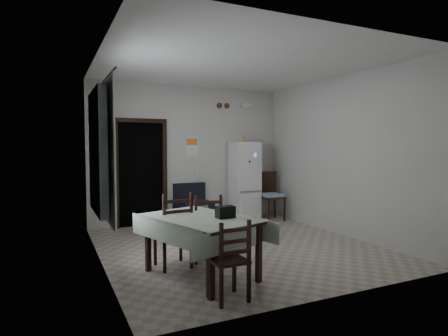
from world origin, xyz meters
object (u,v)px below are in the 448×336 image
dining_chair_far_right (206,227)px  dining_chair_far_left (173,229)px  navy_seat (193,204)px  fridge (244,181)px  corner_chair (272,196)px  dining_chair_near_head (228,259)px  dining_table (201,247)px

dining_chair_far_right → dining_chair_far_left: bearing=20.6°
navy_seat → dining_chair_far_left: dining_chair_far_left is taller
fridge → corner_chair: (0.52, -0.32, -0.33)m
navy_seat → dining_chair_near_head: dining_chair_near_head is taller
fridge → dining_chair_near_head: 4.38m
navy_seat → dining_chair_near_head: size_ratio=0.96×
dining_chair_far_left → corner_chair: bearing=-147.6°
navy_seat → dining_chair_far_right: (-0.69, -2.37, 0.06)m
fridge → dining_table: fridge is taller
dining_table → dining_chair_far_left: 0.57m
corner_chair → dining_chair_far_left: corner_chair is taller
fridge → dining_table: (-2.20, -2.98, -0.48)m
dining_chair_far_right → dining_chair_near_head: bearing=87.7°
corner_chair → dining_chair_far_left: bearing=-143.1°
dining_chair_near_head → dining_table: bearing=-91.9°
dining_table → dining_chair_far_left: size_ratio=1.41×
corner_chair → dining_chair_near_head: size_ratio=1.22×
dining_chair_far_left → dining_chair_near_head: size_ratio=1.17×
dining_table → dining_chair_near_head: 0.78m
corner_chair → dining_chair_far_left: (-2.92, -2.15, -0.02)m
fridge → dining_chair_near_head: size_ratio=1.97×
dining_table → navy_seat: bearing=53.4°
navy_seat → corner_chair: 1.75m
dining_chair_near_head → dining_chair_far_left: bearing=-82.9°
corner_chair → dining_chair_far_right: 3.17m
fridge → dining_chair_far_left: fridge is taller
dining_chair_far_left → dining_table: bearing=107.9°
dining_table → dining_chair_far_right: dining_chair_far_right is taller
navy_seat → dining_chair_near_head: 3.89m
fridge → corner_chair: bearing=-32.7°
dining_chair_far_right → navy_seat: bearing=-95.8°
dining_table → dining_chair_near_head: (-0.00, -0.78, 0.06)m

